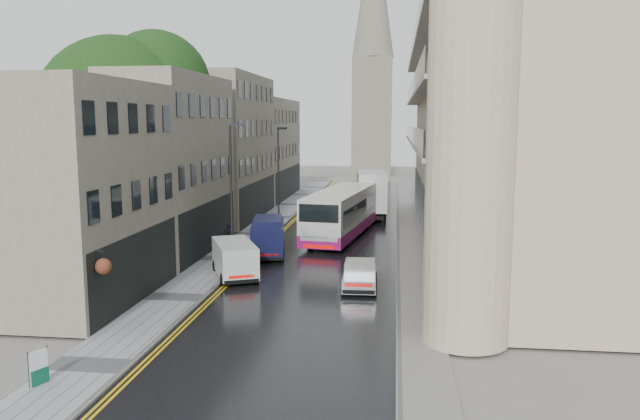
% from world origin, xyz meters
% --- Properties ---
extents(ground, '(200.00, 200.00, 0.00)m').
position_xyz_m(ground, '(0.00, 0.00, 0.00)').
color(ground, slate).
rests_on(ground, ground).
extents(road, '(9.00, 85.00, 0.02)m').
position_xyz_m(road, '(0.00, 27.50, 0.01)').
color(road, black).
rests_on(road, ground).
extents(left_sidewalk, '(2.70, 85.00, 0.12)m').
position_xyz_m(left_sidewalk, '(-5.85, 27.50, 0.06)').
color(left_sidewalk, gray).
rests_on(left_sidewalk, ground).
extents(right_sidewalk, '(1.80, 85.00, 0.12)m').
position_xyz_m(right_sidewalk, '(5.40, 27.50, 0.06)').
color(right_sidewalk, slate).
rests_on(right_sidewalk, ground).
extents(old_shop_row, '(4.50, 56.00, 12.00)m').
position_xyz_m(old_shop_row, '(-9.45, 30.00, 6.00)').
color(old_shop_row, gray).
rests_on(old_shop_row, ground).
extents(modern_block, '(8.00, 40.00, 14.00)m').
position_xyz_m(modern_block, '(10.30, 26.00, 7.00)').
color(modern_block, '#C3B091').
rests_on(modern_block, ground).
extents(church_spire, '(6.40, 6.40, 40.00)m').
position_xyz_m(church_spire, '(0.50, 82.00, 20.00)').
color(church_spire, gray).
rests_on(church_spire, ground).
extents(tree_near, '(10.56, 10.56, 13.89)m').
position_xyz_m(tree_near, '(-12.50, 20.00, 6.95)').
color(tree_near, black).
rests_on(tree_near, ground).
extents(tree_far, '(9.24, 9.24, 12.46)m').
position_xyz_m(tree_far, '(-12.20, 33.00, 6.23)').
color(tree_far, black).
rests_on(tree_far, ground).
extents(cream_bus, '(4.60, 12.78, 3.41)m').
position_xyz_m(cream_bus, '(-1.29, 24.40, 1.73)').
color(cream_bus, beige).
rests_on(cream_bus, road).
extents(white_lorry, '(3.01, 7.90, 4.05)m').
position_xyz_m(white_lorry, '(1.33, 35.12, 2.05)').
color(white_lorry, silver).
rests_on(white_lorry, road).
extents(silver_hatchback, '(1.70, 3.71, 1.38)m').
position_xyz_m(silver_hatchback, '(1.93, 12.54, 0.71)').
color(silver_hatchback, '#B9B9BE').
rests_on(silver_hatchback, road).
extents(white_van, '(3.45, 4.72, 1.96)m').
position_xyz_m(white_van, '(-4.30, 13.53, 1.00)').
color(white_van, silver).
rests_on(white_van, road).
extents(navy_van, '(2.76, 5.13, 2.48)m').
position_xyz_m(navy_van, '(-4.08, 19.12, 1.26)').
color(navy_van, black).
rests_on(navy_van, road).
extents(pedestrian, '(0.67, 0.58, 1.56)m').
position_xyz_m(pedestrian, '(-6.46, 22.66, 0.90)').
color(pedestrian, black).
rests_on(pedestrian, left_sidewalk).
extents(lamp_post_near, '(0.92, 0.27, 8.04)m').
position_xyz_m(lamp_post_near, '(-4.90, 17.71, 4.14)').
color(lamp_post_near, black).
rests_on(lamp_post_near, left_sidewalk).
extents(lamp_post_far, '(0.87, 0.48, 7.66)m').
position_xyz_m(lamp_post_far, '(-5.07, 32.86, 3.95)').
color(lamp_post_far, black).
rests_on(lamp_post_far, left_sidewalk).
extents(estate_sign, '(0.35, 0.63, 1.10)m').
position_xyz_m(estate_sign, '(-6.65, 0.89, 0.67)').
color(estate_sign, silver).
rests_on(estate_sign, left_sidewalk).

